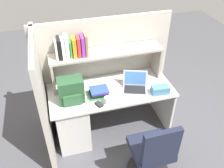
# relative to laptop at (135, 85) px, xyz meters

# --- Properties ---
(ground_plane) EXTENTS (8.00, 8.00, 0.00)m
(ground_plane) POSITION_rel_laptop_xyz_m (-0.30, 0.07, -0.78)
(ground_plane) COLOR #4C4C51
(desk) EXTENTS (1.60, 0.70, 0.73)m
(desk) POSITION_rel_laptop_xyz_m (-0.69, 0.07, -0.38)
(desk) COLOR silver
(desk) RESTS_ON ground_plane
(cubicle_partition_rear) EXTENTS (1.84, 0.05, 1.55)m
(cubicle_partition_rear) POSITION_rel_laptop_xyz_m (-0.30, 0.45, -0.01)
(cubicle_partition_rear) COLOR #B2ADA0
(cubicle_partition_rear) RESTS_ON ground_plane
(cubicle_partition_left) EXTENTS (0.05, 1.06, 1.55)m
(cubicle_partition_left) POSITION_rel_laptop_xyz_m (-1.15, 0.02, -0.01)
(cubicle_partition_left) COLOR #B2ADA0
(cubicle_partition_left) RESTS_ON ground_plane
(overhead_hutch) EXTENTS (1.44, 0.28, 0.45)m
(overhead_hutch) POSITION_rel_laptop_xyz_m (-0.30, 0.27, 0.30)
(overhead_hutch) COLOR gray
(overhead_hutch) RESTS_ON desk
(reference_books_on_shelf) EXTENTS (0.38, 0.19, 0.27)m
(reference_books_on_shelf) POSITION_rel_laptop_xyz_m (-0.73, 0.27, 0.52)
(reference_books_on_shelf) COLOR white
(reference_books_on_shelf) RESTS_ON overhead_hutch
(laptop) EXTENTS (0.38, 0.35, 0.22)m
(laptop) POSITION_rel_laptop_xyz_m (0.00, 0.00, 0.00)
(laptop) COLOR #B7BABF
(laptop) RESTS_ON desk
(backpack) EXTENTS (0.30, 0.22, 0.31)m
(backpack) POSITION_rel_laptop_xyz_m (-0.82, -0.02, 0.10)
(backpack) COLOR #264C2D
(backpack) RESTS_ON desk
(computer_mouse) EXTENTS (0.10, 0.12, 0.03)m
(computer_mouse) POSITION_rel_laptop_xyz_m (-0.52, -0.19, -0.03)
(computer_mouse) COLOR #262628
(computer_mouse) RESTS_ON desk
(paper_cup) EXTENTS (0.08, 0.08, 0.09)m
(paper_cup) POSITION_rel_laptop_xyz_m (-0.42, -0.19, -0.01)
(paper_cup) COLOR white
(paper_cup) RESTS_ON desk
(tissue_box) EXTENTS (0.23, 0.13, 0.10)m
(tissue_box) POSITION_rel_laptop_xyz_m (0.28, -0.17, -0.00)
(tissue_box) COLOR teal
(tissue_box) RESTS_ON desk
(desk_book_stack) EXTENTS (0.24, 0.18, 0.11)m
(desk_book_stack) POSITION_rel_laptop_xyz_m (-0.48, -0.01, 0.00)
(desk_book_stack) COLOR green
(desk_book_stack) RESTS_ON desk
(office_chair) EXTENTS (0.52, 0.52, 0.93)m
(office_chair) POSITION_rel_laptop_xyz_m (-0.06, -0.81, -0.39)
(office_chair) COLOR black
(office_chair) RESTS_ON ground_plane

